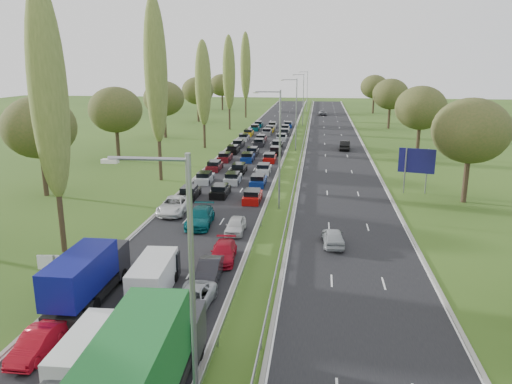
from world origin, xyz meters
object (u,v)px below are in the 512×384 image
(blue_lorry, at_px, (88,275))
(info_sign, at_px, (49,265))
(white_van_front, at_px, (91,352))
(white_van_rear, at_px, (154,275))
(near_car_2, at_px, (174,205))
(direction_sign, at_px, (417,163))
(near_car_1, at_px, (36,343))

(blue_lorry, xyz_separation_m, info_sign, (-3.78, 2.07, -0.43))
(white_van_front, distance_m, white_van_rear, 8.93)
(blue_lorry, distance_m, white_van_front, 7.77)
(near_car_2, xyz_separation_m, blue_lorry, (0.13, -19.17, 1.01))
(direction_sign, bearing_deg, white_van_front, -120.30)
(near_car_2, bearing_deg, info_sign, -103.43)
(white_van_front, relative_size, direction_sign, 1.02)
(white_van_front, xyz_separation_m, info_sign, (-7.16, 9.03, 0.28))
(blue_lorry, bearing_deg, info_sign, 150.92)
(info_sign, distance_m, direction_sign, 40.23)
(near_car_2, height_order, white_van_front, white_van_front)
(near_car_2, distance_m, blue_lorry, 19.20)
(near_car_1, distance_m, white_van_rear, 8.75)
(near_car_1, bearing_deg, white_van_rear, 64.81)
(blue_lorry, relative_size, white_van_rear, 1.49)
(white_van_rear, bearing_deg, info_sign, 175.71)
(near_car_1, height_order, near_car_2, near_car_2)
(blue_lorry, relative_size, white_van_front, 1.54)
(white_van_front, bearing_deg, near_car_1, 162.26)
(blue_lorry, distance_m, direction_sign, 39.16)
(white_van_rear, relative_size, info_sign, 2.60)
(direction_sign, bearing_deg, blue_lorry, -129.75)
(info_sign, height_order, direction_sign, direction_sign)
(white_van_front, distance_m, direction_sign, 42.97)
(near_car_2, relative_size, direction_sign, 1.08)
(white_van_front, xyz_separation_m, direction_sign, (21.64, 37.04, 2.48))
(white_van_rear, bearing_deg, blue_lorry, -154.59)
(near_car_1, relative_size, white_van_front, 0.75)
(near_car_2, height_order, white_van_rear, white_van_rear)
(blue_lorry, relative_size, info_sign, 3.88)
(white_van_front, bearing_deg, near_car_2, 95.83)
(near_car_2, xyz_separation_m, white_van_front, (3.50, -26.13, 0.29))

